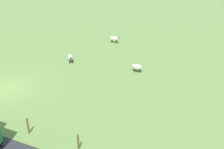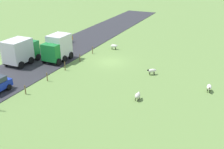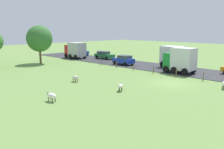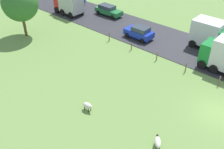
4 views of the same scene
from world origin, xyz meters
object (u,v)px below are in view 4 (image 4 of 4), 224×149
(tree_0, at_px, (20,3))
(truck_1, at_px, (224,54))
(truck_0, at_px, (211,34))
(car_0, at_px, (139,32))
(sheep_2, at_px, (158,142))
(sheep_3, at_px, (88,106))
(truck_2, at_px, (69,3))
(car_2, at_px, (108,10))

(tree_0, xyz_separation_m, truck_1, (9.14, -23.25, -2.61))
(truck_0, distance_m, car_0, 8.90)
(truck_1, xyz_separation_m, car_0, (0.31, 11.16, -1.02))
(sheep_2, distance_m, sheep_3, 6.90)
(car_0, bearing_deg, truck_2, 90.98)
(truck_2, bearing_deg, sheep_3, -127.20)
(truck_1, relative_size, truck_2, 0.89)
(sheep_3, height_order, truck_0, truck_0)
(sheep_2, bearing_deg, truck_2, 62.00)
(sheep_3, height_order, car_0, car_0)
(truck_0, bearing_deg, truck_2, 99.94)
(sheep_2, xyz_separation_m, truck_1, (13.53, 0.74, 1.39))
(sheep_2, height_order, tree_0, tree_0)
(sheep_2, distance_m, car_2, 26.76)
(sheep_2, xyz_separation_m, truck_0, (17.41, 3.81, 1.34))
(sheep_2, xyz_separation_m, truck_2, (13.60, 25.57, 1.30))
(truck_1, height_order, car_2, truck_1)
(sheep_3, height_order, car_2, car_2)
(sheep_3, relative_size, car_0, 0.27)
(truck_0, bearing_deg, truck_1, -141.72)
(truck_2, bearing_deg, sheep_2, -118.00)
(sheep_3, relative_size, car_2, 0.22)
(truck_1, bearing_deg, truck_2, 89.83)
(sheep_3, height_order, truck_2, truck_2)
(sheep_2, relative_size, truck_2, 0.24)
(truck_2, relative_size, car_2, 1.02)
(sheep_2, distance_m, truck_0, 17.87)
(sheep_3, distance_m, truck_2, 23.52)
(truck_0, relative_size, truck_1, 1.12)
(sheep_3, xyz_separation_m, truck_0, (18.01, -3.06, 1.38))
(truck_1, height_order, car_0, truck_1)
(truck_2, relative_size, car_0, 1.22)
(car_0, height_order, car_2, car_0)
(tree_0, relative_size, truck_2, 1.48)
(sheep_2, height_order, sheep_3, sheep_2)
(truck_0, distance_m, car_2, 16.69)
(sheep_2, relative_size, truck_0, 0.25)
(sheep_2, bearing_deg, car_2, 49.91)
(truck_0, distance_m, truck_2, 22.09)
(truck_2, xyz_separation_m, car_2, (3.63, -5.10, -0.96))
(sheep_2, xyz_separation_m, tree_0, (4.39, 23.99, 4.00))
(truck_1, distance_m, truck_2, 24.83)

